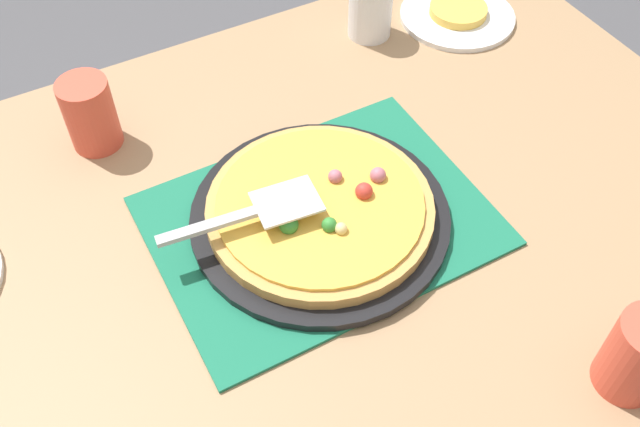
{
  "coord_description": "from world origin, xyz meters",
  "views": [
    {
      "loc": [
        0.32,
        0.59,
        1.57
      ],
      "look_at": [
        0.0,
        0.0,
        0.77
      ],
      "focal_mm": 40.26,
      "sensor_mm": 36.0,
      "label": 1
    }
  ],
  "objects_px": {
    "plate_far_right": "(457,16)",
    "pizza_pan": "(320,217)",
    "served_slice_right": "(458,10)",
    "cup_far": "(371,6)",
    "pizza": "(320,208)",
    "cup_corner": "(90,114)",
    "pizza_server": "(254,212)",
    "cup_near": "(639,356)"
  },
  "relations": [
    {
      "from": "pizza",
      "to": "pizza_server",
      "type": "bearing_deg",
      "value": -6.38
    },
    {
      "from": "cup_near",
      "to": "pizza_server",
      "type": "height_order",
      "value": "cup_near"
    },
    {
      "from": "pizza",
      "to": "cup_far",
      "type": "xyz_separation_m",
      "value": [
        -0.3,
        -0.36,
        0.03
      ]
    },
    {
      "from": "pizza",
      "to": "served_slice_right",
      "type": "bearing_deg",
      "value": -146.14
    },
    {
      "from": "served_slice_right",
      "to": "cup_far",
      "type": "bearing_deg",
      "value": -13.08
    },
    {
      "from": "plate_far_right",
      "to": "pizza",
      "type": "bearing_deg",
      "value": 33.86
    },
    {
      "from": "pizza_server",
      "to": "pizza_pan",
      "type": "bearing_deg",
      "value": 173.84
    },
    {
      "from": "cup_near",
      "to": "cup_corner",
      "type": "height_order",
      "value": "same"
    },
    {
      "from": "served_slice_right",
      "to": "pizza_server",
      "type": "distance_m",
      "value": 0.65
    },
    {
      "from": "pizza_pan",
      "to": "pizza",
      "type": "xyz_separation_m",
      "value": [
        -0.0,
        0.0,
        0.02
      ]
    },
    {
      "from": "pizza_server",
      "to": "cup_far",
      "type": "bearing_deg",
      "value": -138.85
    },
    {
      "from": "pizza",
      "to": "cup_corner",
      "type": "bearing_deg",
      "value": -53.94
    },
    {
      "from": "plate_far_right",
      "to": "cup_near",
      "type": "height_order",
      "value": "cup_near"
    },
    {
      "from": "cup_corner",
      "to": "pizza_server",
      "type": "xyz_separation_m",
      "value": [
        -0.14,
        0.31,
        0.01
      ]
    },
    {
      "from": "pizza_pan",
      "to": "cup_far",
      "type": "relative_size",
      "value": 3.17
    },
    {
      "from": "pizza_server",
      "to": "cup_corner",
      "type": "bearing_deg",
      "value": -66.25
    },
    {
      "from": "cup_far",
      "to": "pizza_pan",
      "type": "bearing_deg",
      "value": 49.95
    },
    {
      "from": "pizza",
      "to": "served_slice_right",
      "type": "relative_size",
      "value": 3.0
    },
    {
      "from": "cup_corner",
      "to": "pizza_server",
      "type": "distance_m",
      "value": 0.34
    },
    {
      "from": "pizza",
      "to": "pizza_server",
      "type": "xyz_separation_m",
      "value": [
        0.1,
        -0.01,
        0.04
      ]
    },
    {
      "from": "pizza",
      "to": "plate_far_right",
      "type": "relative_size",
      "value": 1.5
    },
    {
      "from": "pizza",
      "to": "plate_far_right",
      "type": "xyz_separation_m",
      "value": [
        -0.48,
        -0.32,
        -0.03
      ]
    },
    {
      "from": "cup_far",
      "to": "plate_far_right",
      "type": "bearing_deg",
      "value": 166.92
    },
    {
      "from": "served_slice_right",
      "to": "cup_far",
      "type": "relative_size",
      "value": 0.92
    },
    {
      "from": "cup_far",
      "to": "pizza",
      "type": "bearing_deg",
      "value": 50.01
    },
    {
      "from": "plate_far_right",
      "to": "served_slice_right",
      "type": "height_order",
      "value": "served_slice_right"
    },
    {
      "from": "plate_far_right",
      "to": "cup_far",
      "type": "bearing_deg",
      "value": -13.08
    },
    {
      "from": "served_slice_right",
      "to": "cup_far",
      "type": "xyz_separation_m",
      "value": [
        0.17,
        -0.04,
        0.04
      ]
    },
    {
      "from": "pizza",
      "to": "cup_near",
      "type": "height_order",
      "value": "cup_near"
    },
    {
      "from": "pizza_pan",
      "to": "cup_far",
      "type": "height_order",
      "value": "cup_far"
    },
    {
      "from": "pizza_pan",
      "to": "pizza_server",
      "type": "height_order",
      "value": "pizza_server"
    },
    {
      "from": "plate_far_right",
      "to": "served_slice_right",
      "type": "relative_size",
      "value": 2.0
    },
    {
      "from": "cup_far",
      "to": "cup_corner",
      "type": "xyz_separation_m",
      "value": [
        0.54,
        0.04,
        0.0
      ]
    },
    {
      "from": "cup_corner",
      "to": "pizza_server",
      "type": "relative_size",
      "value": 0.51
    },
    {
      "from": "pizza",
      "to": "pizza_server",
      "type": "relative_size",
      "value": 1.41
    },
    {
      "from": "pizza_pan",
      "to": "cup_near",
      "type": "relative_size",
      "value": 3.17
    },
    {
      "from": "plate_far_right",
      "to": "pizza_pan",
      "type": "bearing_deg",
      "value": 33.8
    },
    {
      "from": "plate_far_right",
      "to": "pizza_server",
      "type": "height_order",
      "value": "pizza_server"
    },
    {
      "from": "cup_near",
      "to": "pizza_pan",
      "type": "bearing_deg",
      "value": -62.51
    },
    {
      "from": "cup_corner",
      "to": "pizza_pan",
      "type": "bearing_deg",
      "value": 126.06
    },
    {
      "from": "pizza_pan",
      "to": "cup_far",
      "type": "distance_m",
      "value": 0.47
    },
    {
      "from": "pizza",
      "to": "cup_corner",
      "type": "xyz_separation_m",
      "value": [
        0.23,
        -0.32,
        0.03
      ]
    }
  ]
}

